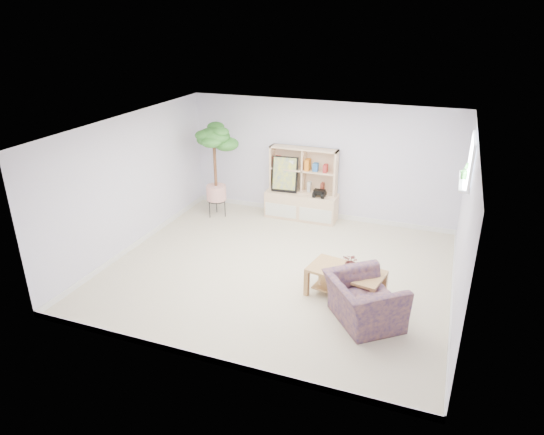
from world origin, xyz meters
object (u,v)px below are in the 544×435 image
(coffee_table, at_px, (345,283))
(armchair, at_px, (364,298))
(storage_unit, at_px, (302,184))
(floor_tree, at_px, (215,171))

(coffee_table, relative_size, armchair, 1.10)
(storage_unit, xyz_separation_m, floor_tree, (-1.70, -0.49, 0.23))
(storage_unit, relative_size, floor_tree, 0.76)
(floor_tree, relative_size, armchair, 1.95)
(storage_unit, distance_m, coffee_table, 3.11)
(storage_unit, relative_size, coffee_table, 1.34)
(coffee_table, relative_size, floor_tree, 0.56)
(storage_unit, xyz_separation_m, armchair, (1.89, -3.20, -0.37))
(storage_unit, height_order, coffee_table, storage_unit)
(floor_tree, distance_m, armchair, 4.54)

